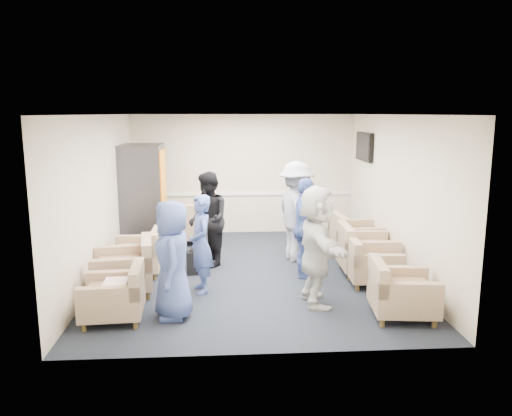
{
  "coord_description": "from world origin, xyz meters",
  "views": [
    {
      "loc": [
        -0.45,
        -8.3,
        2.73
      ],
      "look_at": [
        0.11,
        0.2,
        1.1
      ],
      "focal_mm": 35.0,
      "sensor_mm": 36.0,
      "label": 1
    }
  ],
  "objects": [
    {
      "name": "armchair_right_midnear",
      "position": [
        1.9,
        -0.71,
        0.32
      ],
      "size": [
        0.85,
        0.85,
        0.64
      ],
      "rotation": [
        0.0,
        0.0,
        1.51
      ],
      "color": "#9E8266",
      "rests_on": "floor"
    },
    {
      "name": "person_mid_left",
      "position": [
        -0.81,
        -0.9,
        0.76
      ],
      "size": [
        0.5,
        0.63,
        1.52
      ],
      "primitive_type": "imported",
      "rotation": [
        0.0,
        0.0,
        -1.29
      ],
      "color": "#445AA4",
      "rests_on": "floor"
    },
    {
      "name": "armchair_right_far",
      "position": [
        2.02,
        0.76,
        0.36
      ],
      "size": [
        0.98,
        0.98,
        0.73
      ],
      "rotation": [
        0.0,
        0.0,
        1.65
      ],
      "color": "#9E8266",
      "rests_on": "floor"
    },
    {
      "name": "person_back_right",
      "position": [
        0.9,
        0.69,
        0.93
      ],
      "size": [
        0.99,
        1.34,
        1.86
      ],
      "primitive_type": "imported",
      "rotation": [
        0.0,
        0.0,
        1.84
      ],
      "color": "silver",
      "rests_on": "floor"
    },
    {
      "name": "right_wall",
      "position": [
        2.5,
        0.0,
        1.35
      ],
      "size": [
        0.02,
        6.0,
        2.7
      ],
      "primitive_type": "cube",
      "color": "beige",
      "rests_on": "floor"
    },
    {
      "name": "vending_machine",
      "position": [
        -2.09,
        1.89,
        1.06
      ],
      "size": [
        0.85,
        1.0,
        2.11
      ],
      "color": "#45454B",
      "rests_on": "floor"
    },
    {
      "name": "pillow",
      "position": [
        -1.89,
        -1.9,
        0.48
      ],
      "size": [
        0.32,
        0.41,
        0.12
      ],
      "primitive_type": "cube",
      "rotation": [
        0.0,
        0.0,
        -1.55
      ],
      "color": "white",
      "rests_on": "armchair_left_near"
    },
    {
      "name": "armchair_left_mid",
      "position": [
        -1.95,
        -0.86,
        0.36
      ],
      "size": [
        1.01,
        1.01,
        0.71
      ],
      "rotation": [
        0.0,
        0.0,
        -1.42
      ],
      "color": "#9E8266",
      "rests_on": "floor"
    },
    {
      "name": "front_wall",
      "position": [
        0.0,
        -3.0,
        1.35
      ],
      "size": [
        5.0,
        0.02,
        2.7
      ],
      "primitive_type": "cube",
      "color": "beige",
      "rests_on": "floor"
    },
    {
      "name": "armchair_right_midfar",
      "position": [
        1.94,
        -0.16,
        0.36
      ],
      "size": [
        0.93,
        0.93,
        0.72
      ],
      "rotation": [
        0.0,
        0.0,
        1.54
      ],
      "color": "#9E8266",
      "rests_on": "floor"
    },
    {
      "name": "left_wall",
      "position": [
        -2.5,
        0.0,
        1.35
      ],
      "size": [
        0.02,
        6.0,
        2.7
      ],
      "primitive_type": "cube",
      "color": "beige",
      "rests_on": "floor"
    },
    {
      "name": "armchair_left_far",
      "position": [
        -1.9,
        0.05,
        0.33
      ],
      "size": [
        0.83,
        0.83,
        0.65
      ],
      "rotation": [
        0.0,
        0.0,
        -1.55
      ],
      "color": "#9E8266",
      "rests_on": "floor"
    },
    {
      "name": "person_mid_right",
      "position": [
        0.89,
        -0.28,
        0.84
      ],
      "size": [
        0.63,
        1.06,
        1.68
      ],
      "primitive_type": "imported",
      "rotation": [
        0.0,
        0.0,
        1.33
      ],
      "color": "#445AA4",
      "rests_on": "floor"
    },
    {
      "name": "armchair_corner",
      "position": [
        -1.41,
        2.11,
        0.37
      ],
      "size": [
        0.96,
        0.96,
        0.74
      ],
      "rotation": [
        0.0,
        0.0,
        3.17
      ],
      "color": "#9E8266",
      "rests_on": "floor"
    },
    {
      "name": "ceiling",
      "position": [
        0.0,
        0.0,
        2.7
      ],
      "size": [
        6.0,
        6.0,
        0.0
      ],
      "primitive_type": "plane",
      "rotation": [
        3.14,
        0.0,
        0.0
      ],
      "color": "white",
      "rests_on": "back_wall"
    },
    {
      "name": "chair_rail",
      "position": [
        0.0,
        2.98,
        0.9
      ],
      "size": [
        4.98,
        0.04,
        0.06
      ],
      "primitive_type": "cube",
      "color": "white",
      "rests_on": "back_wall"
    },
    {
      "name": "person_front_left",
      "position": [
        -1.14,
        -1.86,
        0.8
      ],
      "size": [
        0.62,
        0.85,
        1.61
      ],
      "primitive_type": "imported",
      "rotation": [
        0.0,
        0.0,
        -1.43
      ],
      "color": "#445AA4",
      "rests_on": "floor"
    },
    {
      "name": "tv",
      "position": [
        2.44,
        1.8,
        2.05
      ],
      "size": [
        0.1,
        1.0,
        0.58
      ],
      "color": "black",
      "rests_on": "right_wall"
    },
    {
      "name": "backpack",
      "position": [
        -0.96,
        -0.01,
        0.25
      ],
      "size": [
        0.3,
        0.23,
        0.48
      ],
      "rotation": [
        0.0,
        0.0,
        0.13
      ],
      "color": "black",
      "rests_on": "floor"
    },
    {
      "name": "person_back_left",
      "position": [
        -0.73,
        0.47,
        0.85
      ],
      "size": [
        0.86,
        0.98,
        1.71
      ],
      "primitive_type": "imported",
      "rotation": [
        0.0,
        0.0,
        -1.27
      ],
      "color": "black",
      "rests_on": "floor"
    },
    {
      "name": "floor",
      "position": [
        0.0,
        0.0,
        0.0
      ],
      "size": [
        6.0,
        6.0,
        0.0
      ],
      "primitive_type": "plane",
      "color": "black",
      "rests_on": "ground"
    },
    {
      "name": "back_wall",
      "position": [
        0.0,
        3.0,
        1.35
      ],
      "size": [
        5.0,
        0.02,
        2.7
      ],
      "primitive_type": "cube",
      "color": "beige",
      "rests_on": "floor"
    },
    {
      "name": "armchair_left_near",
      "position": [
        -1.89,
        -1.9,
        0.32
      ],
      "size": [
        0.84,
        0.84,
        0.63
      ],
      "rotation": [
        0.0,
        0.0,
        -1.51
      ],
      "color": "#9E8266",
      "rests_on": "floor"
    },
    {
      "name": "armchair_right_near",
      "position": [
        1.9,
        -2.05,
        0.33
      ],
      "size": [
        0.91,
        0.91,
        0.66
      ],
      "rotation": [
        0.0,
        0.0,
        1.46
      ],
      "color": "#9E8266",
      "rests_on": "floor"
    },
    {
      "name": "person_front_right",
      "position": [
        0.86,
        -1.51,
        0.87
      ],
      "size": [
        0.58,
        1.63,
        1.74
      ],
      "primitive_type": "imported",
      "rotation": [
        0.0,
        0.0,
        1.61
      ],
      "color": "silver",
      "rests_on": "floor"
    }
  ]
}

